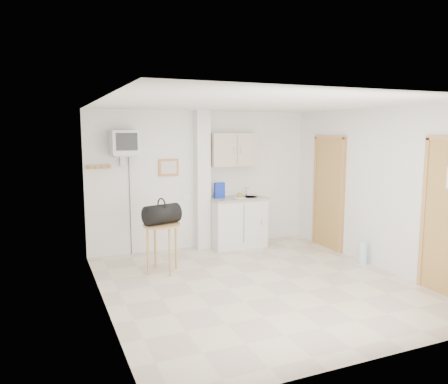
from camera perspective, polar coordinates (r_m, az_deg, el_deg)
name	(u,v)px	position (r m, az deg, el deg)	size (l,w,h in m)	color
ground	(259,284)	(6.31, 4.55, -11.89)	(4.50, 4.50, 0.00)	beige
room_envelope	(272,174)	(6.16, 6.31, 2.31)	(4.24, 4.54, 2.55)	white
kitchenette	(236,204)	(8.10, 1.64, -1.53)	(1.03, 0.58, 2.10)	silver
crt_television	(124,144)	(7.39, -12.87, 6.19)	(0.44, 0.45, 2.15)	slate
round_table	(162,232)	(6.69, -8.12, -5.18)	(0.56, 0.56, 0.75)	#A57648
duffel_bag	(162,214)	(6.64, -8.13, -2.86)	(0.60, 0.44, 0.40)	black
water_bottle	(363,253)	(7.46, 17.69, -7.63)	(0.13, 0.13, 0.40)	#AFDAEB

